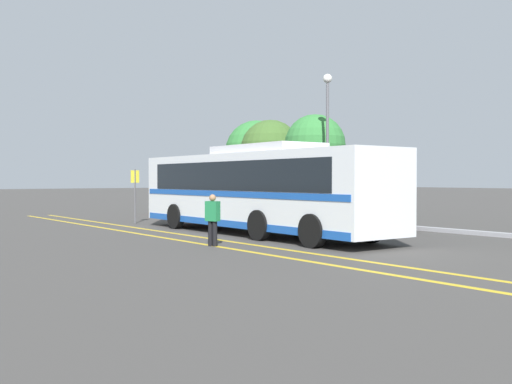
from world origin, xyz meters
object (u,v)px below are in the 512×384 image
object	(u,v)px
transit_bus	(256,188)
tree_1	(270,150)
pedestrian_0	(213,217)
tree_0	(257,152)
street_lamp	(327,124)
parked_car_2	(355,212)
bus_stop_sign	(135,189)
tree_3	(315,145)
parked_car_0	(191,202)
parked_car_1	(251,206)

from	to	relation	value
transit_bus	tree_1	bearing A→B (deg)	50.60
pedestrian_0	transit_bus	bearing A→B (deg)	105.02
tree_1	tree_0	bearing A→B (deg)	153.32
street_lamp	tree_1	world-z (taller)	street_lamp
parked_car_2	pedestrian_0	size ratio (longest dim) A/B	2.85
pedestrian_0	street_lamp	xyz separation A→B (m)	(-5.52, 10.04, 3.71)
transit_bus	bus_stop_sign	xyz separation A→B (m)	(-7.55, -1.15, -0.12)
transit_bus	bus_stop_sign	size ratio (longest dim) A/B	5.23
bus_stop_sign	transit_bus	bearing A→B (deg)	-80.02
pedestrian_0	tree_3	bearing A→B (deg)	105.61
parked_car_0	tree_3	world-z (taller)	tree_3
parked_car_1	tree_3	bearing A→B (deg)	174.43
parked_car_0	bus_stop_sign	size ratio (longest dim) A/B	1.83
parked_car_0	street_lamp	bearing A→B (deg)	-76.98
street_lamp	parked_car_2	bearing A→B (deg)	-29.27
parked_car_0	parked_car_1	distance (m)	5.62
street_lamp	tree_0	distance (m)	11.54
transit_bus	parked_car_0	bearing A→B (deg)	71.36
parked_car_2	tree_0	bearing A→B (deg)	-112.51
tree_3	pedestrian_0	bearing A→B (deg)	-55.17
parked_car_2	pedestrian_0	world-z (taller)	pedestrian_0
bus_stop_sign	parked_car_0	bearing A→B (deg)	38.92
parked_car_2	tree_0	distance (m)	16.13
parked_car_1	tree_1	bearing A→B (deg)	-138.32
transit_bus	parked_car_0	size ratio (longest dim) A/B	2.85
transit_bus	tree_0	distance (m)	17.74
transit_bus	street_lamp	world-z (taller)	street_lamp
street_lamp	tree_1	size ratio (longest dim) A/B	1.27
tree_1	tree_3	distance (m)	4.35
pedestrian_0	tree_1	world-z (taller)	tree_1
parked_car_0	bus_stop_sign	world-z (taller)	bus_stop_sign
parked_car_0	parked_car_2	xyz separation A→B (m)	(12.29, 0.28, -0.04)
parked_car_0	tree_0	xyz separation A→B (m)	(-2.31, 6.41, 3.07)
tree_0	parked_car_0	bearing A→B (deg)	-70.19
parked_car_2	tree_3	bearing A→B (deg)	-119.80
street_lamp	pedestrian_0	bearing A→B (deg)	-61.18
bus_stop_sign	street_lamp	world-z (taller)	street_lamp
pedestrian_0	bus_stop_sign	distance (m)	10.12
parked_car_2	bus_stop_sign	distance (m)	9.96
parked_car_1	bus_stop_sign	bearing A→B (deg)	-15.57
parked_car_1	street_lamp	size ratio (longest dim) A/B	0.65
parked_car_0	parked_car_2	bearing A→B (deg)	-91.53
street_lamp	tree_3	world-z (taller)	street_lamp
parked_car_0	pedestrian_0	size ratio (longest dim) A/B	2.90
pedestrian_0	tree_3	size ratio (longest dim) A/B	0.29
parked_car_0	parked_car_1	world-z (taller)	parked_car_1
tree_1	transit_bus	bearing A→B (deg)	-40.73
bus_stop_sign	tree_0	distance (m)	13.65
parked_car_0	street_lamp	xyz separation A→B (m)	(8.49, 2.41, 3.87)
transit_bus	bus_stop_sign	distance (m)	7.64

